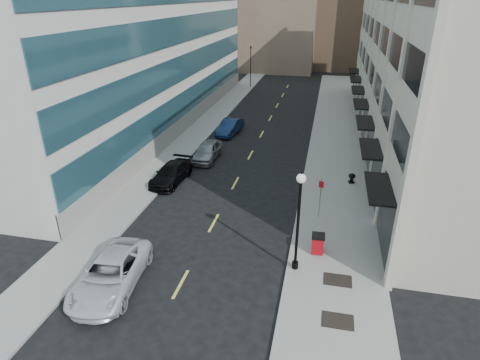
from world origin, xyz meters
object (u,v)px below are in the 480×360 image
at_px(traffic_signal, 251,49).
at_px(car_silver_sedan, 207,151).
at_px(car_white_van, 111,274).
at_px(trash_bin, 318,243).
at_px(urn_planter, 352,177).
at_px(car_blue_sedan, 230,127).
at_px(lamppost, 299,214).
at_px(sign_post, 321,193).
at_px(car_black_pickup, 171,174).

xyz_separation_m(traffic_signal, car_silver_sedan, (2.05, -29.83, -4.95)).
xyz_separation_m(traffic_signal, car_white_van, (2.30, -46.89, -4.93)).
xyz_separation_m(traffic_signal, trash_bin, (11.98, -42.04, -4.95)).
bearing_deg(urn_planter, car_blue_sedan, 140.55).
distance_m(car_blue_sedan, lamppost, 22.87).
bearing_deg(lamppost, sign_post, 80.20).
bearing_deg(urn_planter, traffic_signal, 113.56).
xyz_separation_m(car_black_pickup, car_blue_sedan, (1.60, 12.21, 0.05)).
relative_size(car_silver_sedan, car_blue_sedan, 1.00).
distance_m(car_silver_sedan, car_blue_sedan, 7.21).
bearing_deg(sign_post, urn_planter, 78.25).
bearing_deg(trash_bin, traffic_signal, 104.46).
relative_size(car_white_van, car_black_pickup, 1.18).
bearing_deg(car_white_van, car_blue_sedan, 84.18).
bearing_deg(trash_bin, car_white_van, -154.85).
distance_m(traffic_signal, trash_bin, 44.00).
relative_size(traffic_signal, lamppost, 1.28).
bearing_deg(car_white_van, car_black_pickup, 91.74).
xyz_separation_m(car_blue_sedan, lamppost, (8.63, -21.02, 2.62)).
bearing_deg(traffic_signal, car_black_pickup, -88.85).
bearing_deg(urn_planter, lamppost, -105.67).
bearing_deg(trash_bin, car_silver_sedan, 127.68).
relative_size(traffic_signal, car_white_van, 1.23).
relative_size(car_silver_sedan, trash_bin, 3.96).
height_order(car_silver_sedan, sign_post, sign_post).
height_order(car_silver_sedan, lamppost, lamppost).
distance_m(car_silver_sedan, trash_bin, 15.74).
distance_m(car_white_van, car_blue_sedan, 24.26).
bearing_deg(traffic_signal, car_silver_sedan, -86.07).
bearing_deg(car_silver_sedan, sign_post, -39.01).
xyz_separation_m(car_white_van, urn_planter, (11.80, 14.55, -0.19)).
relative_size(traffic_signal, urn_planter, 9.50).
distance_m(car_black_pickup, car_silver_sedan, 5.19).
bearing_deg(urn_planter, sign_post, -111.18).
bearing_deg(lamppost, car_silver_sedan, 122.71).
bearing_deg(traffic_signal, sign_post, -72.62).
bearing_deg(trash_bin, sign_post, 89.75).
bearing_deg(sign_post, car_black_pickup, 173.59).
height_order(car_white_van, lamppost, lamppost).
bearing_deg(car_black_pickup, car_blue_sedan, 86.80).
distance_m(traffic_signal, car_blue_sedan, 23.29).
relative_size(traffic_signal, car_blue_sedan, 1.54).
relative_size(traffic_signal, trash_bin, 6.13).
height_order(traffic_signal, sign_post, traffic_signal).
bearing_deg(car_black_pickup, sign_post, -11.57).
bearing_deg(car_silver_sedan, lamppost, -56.58).
xyz_separation_m(car_blue_sedan, sign_post, (9.60, -15.39, 1.09)).
relative_size(car_black_pickup, trash_bin, 4.22).
height_order(car_black_pickup, car_blue_sedan, car_blue_sedan).
relative_size(traffic_signal, sign_post, 2.63).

